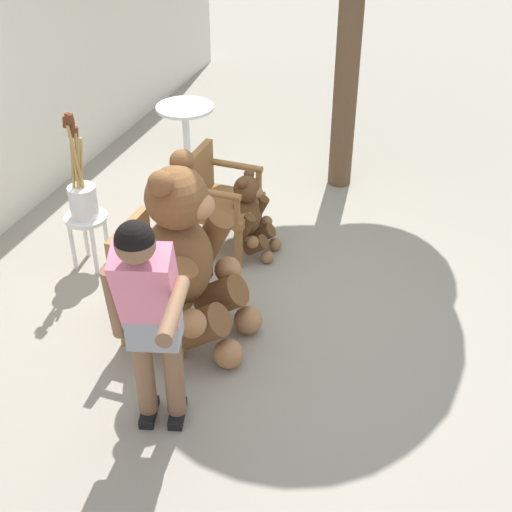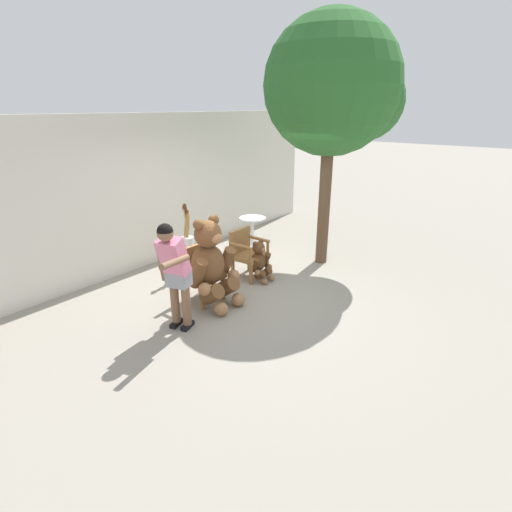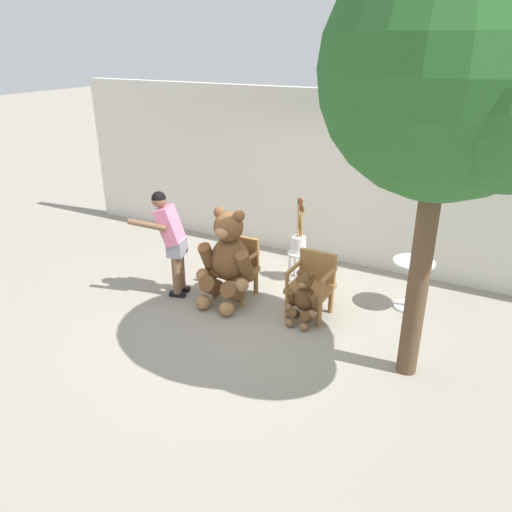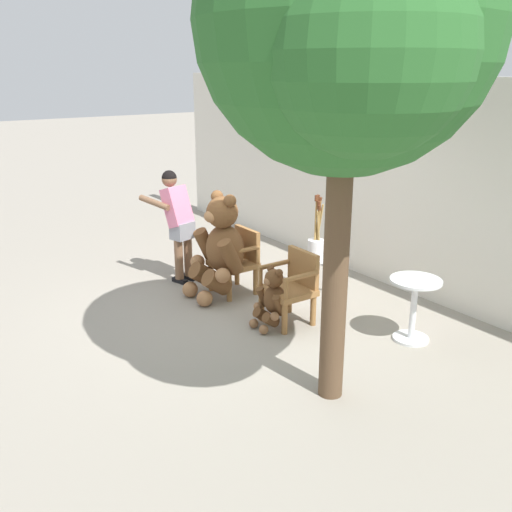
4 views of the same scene
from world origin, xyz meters
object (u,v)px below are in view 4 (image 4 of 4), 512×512
(brush_bucket, at_px, (316,244))
(patio_tree, at_px, (351,27))
(teddy_bear_large, at_px, (220,247))
(teddy_bear_small, at_px, (272,298))
(round_side_table, at_px, (414,303))
(white_stool, at_px, (315,266))
(wooden_chair_left, at_px, (237,259))
(wooden_chair_right, at_px, (292,285))
(person_visitor, at_px, (178,217))

(brush_bucket, xyz_separation_m, patio_tree, (2.17, -1.65, 2.51))
(patio_tree, bearing_deg, teddy_bear_large, 169.62)
(teddy_bear_small, relative_size, brush_bucket, 0.85)
(teddy_bear_large, relative_size, round_side_table, 1.93)
(teddy_bear_large, distance_m, white_stool, 1.32)
(wooden_chair_left, height_order, teddy_bear_small, wooden_chair_left)
(wooden_chair_right, height_order, person_visitor, person_visitor)
(teddy_bear_large, xyz_separation_m, brush_bucket, (0.58, 1.14, -0.02))
(wooden_chair_right, height_order, patio_tree, patio_tree)
(teddy_bear_small, xyz_separation_m, round_side_table, (1.16, 1.07, 0.09))
(teddy_bear_large, xyz_separation_m, patio_tree, (2.75, -0.50, 2.49))
(teddy_bear_small, relative_size, white_stool, 1.60)
(wooden_chair_left, relative_size, round_side_table, 1.19)
(person_visitor, bearing_deg, teddy_bear_small, 3.93)
(wooden_chair_left, distance_m, brush_bucket, 1.08)
(wooden_chair_right, relative_size, round_side_table, 1.19)
(teddy_bear_small, bearing_deg, wooden_chair_left, 166.53)
(wooden_chair_right, bearing_deg, person_visitor, -168.27)
(teddy_bear_large, distance_m, person_visitor, 0.90)
(wooden_chair_right, height_order, white_stool, wooden_chair_right)
(wooden_chair_left, distance_m, wooden_chair_right, 1.18)
(brush_bucket, bearing_deg, round_side_table, -3.09)
(teddy_bear_small, bearing_deg, teddy_bear_large, 178.79)
(wooden_chair_right, distance_m, brush_bucket, 1.09)
(person_visitor, distance_m, patio_tree, 4.26)
(round_side_table, bearing_deg, person_visitor, -159.11)
(brush_bucket, bearing_deg, person_visitor, -137.50)
(white_stool, bearing_deg, teddy_bear_small, -62.92)
(teddy_bear_small, xyz_separation_m, person_visitor, (-2.02, -0.14, 0.56))
(person_visitor, bearing_deg, white_stool, 42.46)
(wooden_chair_right, distance_m, white_stool, 1.07)
(wooden_chair_right, xyz_separation_m, teddy_bear_large, (-1.18, -0.26, 0.22))
(teddy_bear_large, height_order, person_visitor, person_visitor)
(white_stool, distance_m, brush_bucket, 0.31)
(wooden_chair_left, xyz_separation_m, teddy_bear_large, (-0.00, -0.26, 0.22))
(round_side_table, bearing_deg, brush_bucket, 176.91)
(wooden_chair_right, distance_m, patio_tree, 3.23)
(person_visitor, relative_size, white_stool, 3.39)
(round_side_table, bearing_deg, teddy_bear_large, -155.78)
(person_visitor, bearing_deg, teddy_bear_large, 10.95)
(white_stool, relative_size, patio_tree, 0.10)
(round_side_table, distance_m, patio_tree, 3.17)
(brush_bucket, bearing_deg, wooden_chair_right, -56.09)
(round_side_table, bearing_deg, wooden_chair_left, -161.22)
(white_stool, distance_m, patio_tree, 3.92)
(teddy_bear_large, relative_size, person_visitor, 0.89)
(round_side_table, xyz_separation_m, patio_tree, (0.42, -1.55, 2.73))
(person_visitor, distance_m, brush_bucket, 1.95)
(wooden_chair_left, height_order, patio_tree, patio_tree)
(patio_tree, bearing_deg, brush_bucket, 142.77)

